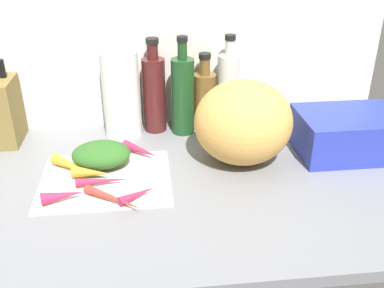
# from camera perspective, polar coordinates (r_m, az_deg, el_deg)

# --- Properties ---
(ground_plane) EXTENTS (1.70, 0.80, 0.03)m
(ground_plane) POSITION_cam_1_polar(r_m,az_deg,el_deg) (1.21, -8.30, -5.40)
(ground_plane) COLOR slate
(wall_back) EXTENTS (1.70, 0.03, 0.60)m
(wall_back) POSITION_cam_1_polar(r_m,az_deg,el_deg) (1.44, -8.92, 13.70)
(wall_back) COLOR silver
(wall_back) RESTS_ON ground_plane
(cutting_board) EXTENTS (0.35, 0.29, 0.01)m
(cutting_board) POSITION_cam_1_polar(r_m,az_deg,el_deg) (1.21, -11.09, -4.47)
(cutting_board) COLOR beige
(cutting_board) RESTS_ON ground_plane
(carrot_0) EXTENTS (0.13, 0.12, 0.03)m
(carrot_0) POSITION_cam_1_polar(r_m,az_deg,el_deg) (1.25, -15.24, -2.77)
(carrot_0) COLOR orange
(carrot_0) RESTS_ON cutting_board
(carrot_1) EXTENTS (0.15, 0.12, 0.02)m
(carrot_1) POSITION_cam_1_polar(r_m,az_deg,el_deg) (1.10, -10.10, -6.97)
(carrot_1) COLOR red
(carrot_1) RESTS_ON cutting_board
(carrot_2) EXTENTS (0.10, 0.08, 0.02)m
(carrot_2) POSITION_cam_1_polar(r_m,az_deg,el_deg) (1.11, -7.04, -6.48)
(carrot_2) COLOR #B2264C
(carrot_2) RESTS_ON cutting_board
(carrot_3) EXTENTS (0.11, 0.11, 0.03)m
(carrot_3) POSITION_cam_1_polar(r_m,az_deg,el_deg) (1.30, -6.65, -0.82)
(carrot_3) COLOR #B2264C
(carrot_3) RESTS_ON cutting_board
(carrot_4) EXTENTS (0.11, 0.06, 0.03)m
(carrot_4) POSITION_cam_1_polar(r_m,az_deg,el_deg) (1.21, -12.94, -3.64)
(carrot_4) COLOR orange
(carrot_4) RESTS_ON cutting_board
(carrot_5) EXTENTS (0.14, 0.03, 0.02)m
(carrot_5) POSITION_cam_1_polar(r_m,az_deg,el_deg) (1.18, -11.52, -4.71)
(carrot_5) COLOR #B2264C
(carrot_5) RESTS_ON cutting_board
(carrot_6) EXTENTS (0.11, 0.05, 0.03)m
(carrot_6) POSITION_cam_1_polar(r_m,az_deg,el_deg) (1.13, -16.40, -6.42)
(carrot_6) COLOR #B2264C
(carrot_6) RESTS_ON cutting_board
(carrot_greens_pile) EXTENTS (0.16, 0.13, 0.07)m
(carrot_greens_pile) POSITION_cam_1_polar(r_m,az_deg,el_deg) (1.25, -11.67, -1.34)
(carrot_greens_pile) COLOR #2D6023
(carrot_greens_pile) RESTS_ON cutting_board
(winter_squash) EXTENTS (0.28, 0.26, 0.24)m
(winter_squash) POSITION_cam_1_polar(r_m,az_deg,el_deg) (1.25, 6.64, 2.82)
(winter_squash) COLOR gold
(winter_squash) RESTS_ON ground_plane
(knife_block) EXTENTS (0.11, 0.14, 0.26)m
(knife_block) POSITION_cam_1_polar(r_m,az_deg,el_deg) (1.47, -23.66, 3.96)
(knife_block) COLOR olive
(knife_block) RESTS_ON ground_plane
(paper_towel_roll) EXTENTS (0.12, 0.12, 0.27)m
(paper_towel_roll) POSITION_cam_1_polar(r_m,az_deg,el_deg) (1.41, -9.17, 6.35)
(paper_towel_roll) COLOR white
(paper_towel_roll) RESTS_ON ground_plane
(bottle_0) EXTENTS (0.07, 0.07, 0.31)m
(bottle_0) POSITION_cam_1_polar(r_m,az_deg,el_deg) (1.43, -4.91, 6.64)
(bottle_0) COLOR #471919
(bottle_0) RESTS_ON ground_plane
(bottle_1) EXTENTS (0.07, 0.07, 0.32)m
(bottle_1) POSITION_cam_1_polar(r_m,az_deg,el_deg) (1.41, -1.20, 6.42)
(bottle_1) COLOR #19421E
(bottle_1) RESTS_ON ground_plane
(bottle_2) EXTENTS (0.07, 0.07, 0.25)m
(bottle_2) POSITION_cam_1_polar(r_m,az_deg,el_deg) (1.45, 1.59, 5.90)
(bottle_2) COLOR brown
(bottle_2) RESTS_ON ground_plane
(bottle_3) EXTENTS (0.07, 0.07, 0.31)m
(bottle_3) POSITION_cam_1_polar(r_m,az_deg,el_deg) (1.45, 4.71, 6.94)
(bottle_3) COLOR silver
(bottle_3) RESTS_ON ground_plane
(dish_rack) EXTENTS (0.30, 0.21, 0.12)m
(dish_rack) POSITION_cam_1_polar(r_m,az_deg,el_deg) (1.38, 19.49, 1.31)
(dish_rack) COLOR #2838AD
(dish_rack) RESTS_ON ground_plane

